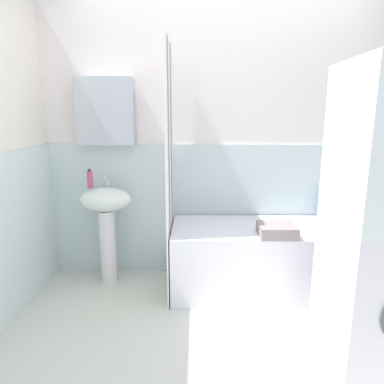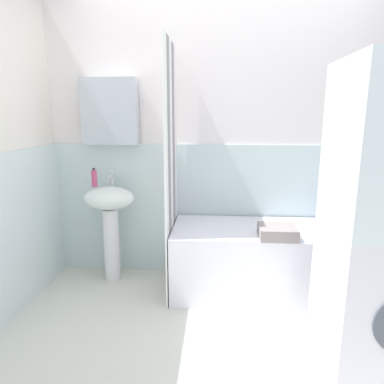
{
  "view_description": "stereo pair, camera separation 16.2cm",
  "coord_description": "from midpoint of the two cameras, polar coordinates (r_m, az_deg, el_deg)",
  "views": [
    {
      "loc": [
        -0.22,
        -1.82,
        1.45
      ],
      "look_at": [
        -0.25,
        0.73,
        0.88
      ],
      "focal_mm": 32.37,
      "sensor_mm": 36.0,
      "label": 1
    },
    {
      "loc": [
        -0.06,
        -1.81,
        1.45
      ],
      "look_at": [
        -0.25,
        0.73,
        0.88
      ],
      "focal_mm": 32.37,
      "sensor_mm": 36.0,
      "label": 2
    }
  ],
  "objects": [
    {
      "name": "soap_dispenser",
      "position": [
        3.05,
        -14.35,
        2.22
      ],
      "size": [
        0.05,
        0.05,
        0.16
      ],
      "color": "#BE4672",
      "rests_on": "sink"
    },
    {
      "name": "faucet",
      "position": [
        3.1,
        -11.75,
        2.26
      ],
      "size": [
        0.03,
        0.12,
        0.12
      ],
      "color": "silver",
      "rests_on": "sink"
    },
    {
      "name": "bathtub",
      "position": [
        2.99,
        13.54,
        -10.93
      ],
      "size": [
        1.52,
        0.66,
        0.56
      ],
      "primitive_type": "cube",
      "color": "white",
      "rests_on": "ground_plane"
    },
    {
      "name": "shower_curtain",
      "position": [
        2.76,
        -1.78,
        3.12
      ],
      "size": [
        0.01,
        0.66,
        2.0
      ],
      "color": "white",
      "rests_on": "ground_plane"
    },
    {
      "name": "towel_folded",
      "position": [
        2.69,
        15.59,
        -6.37
      ],
      "size": [
        0.28,
        0.25,
        0.09
      ],
      "primitive_type": "cube",
      "rotation": [
        0.0,
        0.0,
        0.01
      ],
      "color": "gray",
      "rests_on": "bathtub"
    },
    {
      "name": "sink",
      "position": [
        3.08,
        -11.93,
        -3.29
      ],
      "size": [
        0.44,
        0.34,
        0.85
      ],
      "color": "white",
      "rests_on": "ground_plane"
    },
    {
      "name": "ground_plane",
      "position": [
        2.34,
        7.67,
        -26.54
      ],
      "size": [
        4.8,
        5.6,
        0.04
      ],
      "primitive_type": "cube",
      "color": "silver"
    },
    {
      "name": "wall_back_tiled",
      "position": [
        3.1,
        5.89,
        6.71
      ],
      "size": [
        3.6,
        0.18,
        2.4
      ],
      "color": "white",
      "rests_on": "ground_plane"
    },
    {
      "name": "body_wash_bottle",
      "position": [
        3.24,
        22.96,
        -2.78
      ],
      "size": [
        0.06,
        0.06,
        0.2
      ],
      "color": "#274E9F",
      "rests_on": "bathtub"
    },
    {
      "name": "lotion_bottle",
      "position": [
        3.28,
        24.61,
        -2.93
      ],
      "size": [
        0.06,
        0.06,
        0.18
      ],
      "color": "#C4546C",
      "rests_on": "bathtub"
    }
  ]
}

